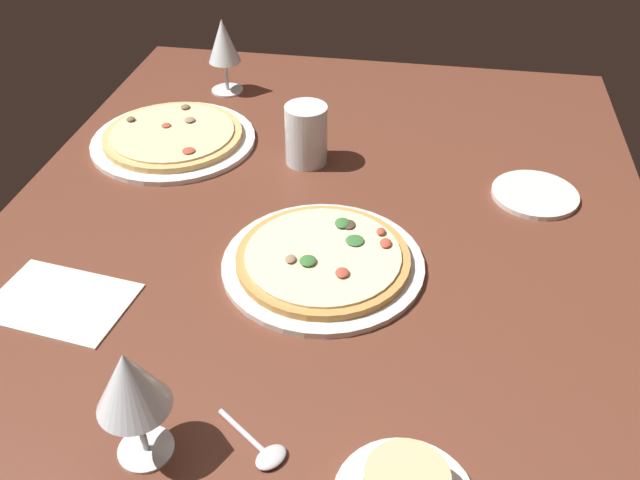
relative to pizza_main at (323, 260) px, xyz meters
The scene contains 9 objects.
dining_table 6.48cm from the pizza_main, 160.34° to the right, with size 150.00×110.00×4.00cm, color brown.
pizza_main is the anchor object (origin of this frame).
pizza_side 48.65cm from the pizza_main, 132.75° to the right, with size 32.32×32.32×3.31cm.
wine_glass_far 40.44cm from the pizza_main, 21.96° to the right, with size 8.24×8.24×15.98cm.
wine_glass_near 66.63cm from the pizza_main, 151.19° to the right, with size 7.15×7.15×16.48cm.
water_glass 31.83cm from the pizza_main, 164.66° to the right, with size 7.96×7.96×11.38cm.
side_plate 42.12cm from the pizza_main, 127.08° to the left, with size 15.11×15.11×0.90cm, color silver.
paper_menu 38.93cm from the pizza_main, 68.20° to the right, with size 13.66×19.91×0.30cm, color silver.
spoon 34.33cm from the pizza_main, ahead, with size 8.16×10.04×1.00cm.
Camera 1 is at (85.13, 15.14, 71.18)cm, focal length 38.28 mm.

